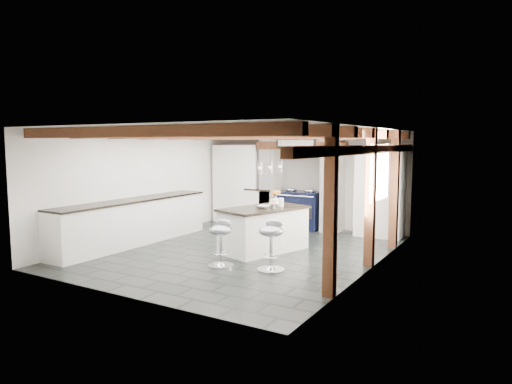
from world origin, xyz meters
The scene contains 6 objects.
ground centered at (0.00, 0.00, 0.00)m, with size 6.00×6.00×0.00m, color black.
room_shell centered at (-0.61, 1.42, 1.07)m, with size 6.00×6.03×6.00m.
range_cooker centered at (0.00, 2.68, 0.47)m, with size 1.00×0.63×0.99m.
kitchen_island centered at (0.39, 0.21, 0.43)m, with size 1.35×1.88×1.12m.
bar_stool_near centered at (1.15, -0.90, 0.52)m, with size 0.49×0.49×0.83m.
bar_stool_far centered at (0.31, -1.10, 0.49)m, with size 0.42×0.42×0.79m.
Camera 1 is at (4.59, -7.22, 2.05)m, focal length 32.00 mm.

